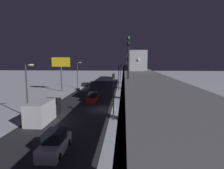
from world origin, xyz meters
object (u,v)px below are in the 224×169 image
at_px(subway_train, 132,60).
at_px(commercial_billboard, 61,65).
at_px(traffic_light_near, 114,90).
at_px(sedan_white, 55,144).
at_px(sedan_red, 93,98).
at_px(traffic_light_far, 121,70).
at_px(rail_signal, 129,50).
at_px(sedan_white_2, 85,87).
at_px(box_truck, 44,111).
at_px(traffic_light_mid, 119,75).

bearing_deg(subway_train, commercial_billboard, 28.18).
relative_size(subway_train, traffic_light_near, 8.67).
distance_m(subway_train, commercial_billboard, 21.27).
distance_m(subway_train, sedan_white, 44.74).
relative_size(sedan_red, traffic_light_far, 0.71).
xyz_separation_m(subway_train, rail_signal, (1.92, 41.12, 0.95)).
xyz_separation_m(sedan_white, traffic_light_far, (-4.70, -60.65, 3.41)).
xyz_separation_m(sedan_white_2, commercial_billboard, (5.70, 2.52, 6.03)).
relative_size(sedan_white_2, traffic_light_far, 0.74).
distance_m(sedan_white, box_truck, 10.16).
bearing_deg(traffic_light_near, sedan_white_2, -70.51).
height_order(sedan_red, commercial_billboard, commercial_billboard).
distance_m(sedan_red, box_truck, 12.90).
bearing_deg(sedan_red, box_truck, -111.86).
bearing_deg(traffic_light_near, rail_signal, 103.71).
relative_size(rail_signal, sedan_red, 0.89).
bearing_deg(sedan_red, sedan_white_2, 107.15).
bearing_deg(subway_train, sedan_white_2, 29.98).
distance_m(traffic_light_mid, commercial_billboard, 15.34).
bearing_deg(traffic_light_far, box_truck, 79.59).
bearing_deg(box_truck, sedan_red, -111.86).
height_order(sedan_white_2, box_truck, box_truck).
distance_m(sedan_red, commercial_billboard, 17.21).
xyz_separation_m(rail_signal, sedan_white_2, (11.09, -33.62, -8.33)).
bearing_deg(traffic_light_mid, sedan_white, 82.37).
relative_size(box_truck, traffic_light_mid, 1.16).
xyz_separation_m(sedan_white_2, traffic_light_mid, (-9.30, 0.72, 3.40)).
distance_m(rail_signal, sedan_white, 10.80).
xyz_separation_m(traffic_light_mid, traffic_light_far, (0.00, -25.56, 0.00)).
bearing_deg(commercial_billboard, rail_signal, 118.37).
relative_size(sedan_white_2, traffic_light_near, 0.74).
height_order(box_truck, commercial_billboard, commercial_billboard).
relative_size(traffic_light_near, traffic_light_mid, 1.00).
relative_size(rail_signal, sedan_white_2, 0.84).
distance_m(traffic_light_far, commercial_billboard, 31.31).
bearing_deg(subway_train, sedan_red, 69.43).
bearing_deg(traffic_light_near, box_truck, 3.59).
relative_size(sedan_white, commercial_billboard, 0.51).
distance_m(rail_signal, traffic_light_near, 9.02).
distance_m(box_truck, traffic_light_far, 52.65).
relative_size(rail_signal, sedan_white, 0.89).
bearing_deg(sedan_white_2, traffic_light_mid, 175.58).
height_order(traffic_light_mid, traffic_light_far, same).
relative_size(sedan_red, traffic_light_near, 0.71).
relative_size(subway_train, sedan_white, 12.33).
xyz_separation_m(sedan_red, box_truck, (4.80, 11.96, 0.55)).
bearing_deg(sedan_white_2, sedan_red, 107.15).
bearing_deg(box_truck, traffic_light_mid, -109.96).
xyz_separation_m(box_truck, traffic_light_far, (-9.50, -51.71, 2.85)).
bearing_deg(subway_train, traffic_light_near, 83.73).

